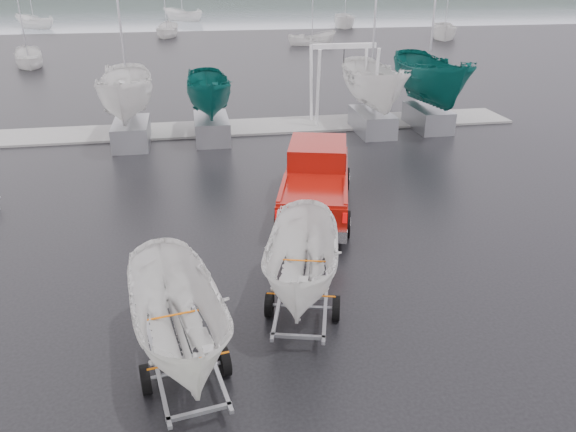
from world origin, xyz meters
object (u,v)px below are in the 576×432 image
Objects in this scene: trailer_hitched at (304,209)px; boat_hoist at (343,73)px; trailer_parked at (174,255)px; pickup_truck at (316,177)px.

boat_hoist is (5.56, 17.08, -0.10)m from trailer_hitched.
boat_hoist is at bearing 56.31° from trailer_parked.
trailer_parked is at bearing -103.85° from pickup_truck.
trailer_parked reaches higher than boat_hoist.
trailer_hitched reaches higher than boat_hoist.
boat_hoist reaches higher than pickup_truck.
pickup_truck is at bearing 90.00° from trailer_hitched.
pickup_truck is 6.87m from trailer_hitched.
pickup_truck is 11.42m from boat_hoist.
trailer_parked is (-4.64, -8.28, 1.76)m from pickup_truck.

